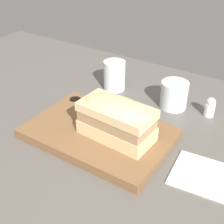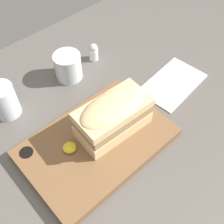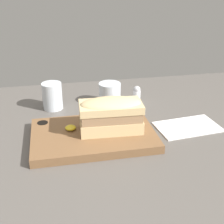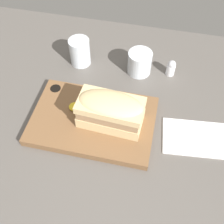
% 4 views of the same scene
% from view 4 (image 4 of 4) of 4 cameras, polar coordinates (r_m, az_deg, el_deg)
% --- Properties ---
extents(dining_table, '(1.78, 1.04, 0.02)m').
position_cam_4_polar(dining_table, '(0.88, -2.12, -2.91)').
color(dining_table, '#56514C').
rests_on(dining_table, ground).
extents(serving_board, '(0.37, 0.25, 0.03)m').
position_cam_4_polar(serving_board, '(0.87, -3.89, -1.69)').
color(serving_board, brown).
rests_on(serving_board, dining_table).
extents(sandwich, '(0.19, 0.11, 0.11)m').
position_cam_4_polar(sandwich, '(0.81, -0.23, 0.59)').
color(sandwich, '#DBBC84').
rests_on(sandwich, serving_board).
extents(mustard_dollop, '(0.03, 0.03, 0.01)m').
position_cam_4_polar(mustard_dollop, '(0.88, -7.68, 1.09)').
color(mustard_dollop, gold).
rests_on(mustard_dollop, serving_board).
extents(water_glass, '(0.07, 0.07, 0.10)m').
position_cam_4_polar(water_glass, '(1.04, -6.51, 11.79)').
color(water_glass, silver).
rests_on(water_glass, dining_table).
extents(wine_glass, '(0.08, 0.08, 0.08)m').
position_cam_4_polar(wine_glass, '(1.00, 5.62, 9.86)').
color(wine_glass, silver).
rests_on(wine_glass, dining_table).
extents(napkin, '(0.22, 0.15, 0.00)m').
position_cam_4_polar(napkin, '(0.88, 16.91, -5.11)').
color(napkin, white).
rests_on(napkin, dining_table).
extents(salt_shaker, '(0.03, 0.03, 0.06)m').
position_cam_4_polar(salt_shaker, '(1.01, 11.90, 8.81)').
color(salt_shaker, white).
rests_on(salt_shaker, dining_table).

